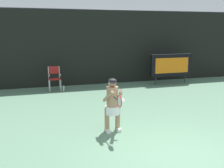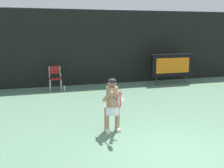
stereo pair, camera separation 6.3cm
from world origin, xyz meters
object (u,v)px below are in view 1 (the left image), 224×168
Objects in this scene: umpire_chair at (54,77)px; tennis_player at (113,103)px; tennis_racket at (119,101)px; scoreboard at (171,65)px; water_bottle at (64,88)px.

tennis_player is at bearing -80.73° from umpire_chair.
tennis_racket is (0.89, -6.28, 0.38)m from umpire_chair.
water_bottle is at bearing -179.66° from scoreboard.
tennis_racket is at bearing -92.78° from tennis_player.
tennis_player is 0.67m from tennis_racket.
scoreboard reaches higher than umpire_chair.
umpire_chair is at bearing 108.81° from tennis_racket.
tennis_racket is (-0.03, -0.63, 0.22)m from tennis_player.
scoreboard is at bearing 0.34° from water_bottle.
water_bottle is 6.14m from tennis_racket.
water_bottle is at bearing 95.81° from tennis_player.
scoreboard reaches higher than water_bottle.
scoreboard is at bearing 62.32° from tennis_racket.
scoreboard is 8.30× the size of water_bottle.
scoreboard is at bearing 48.69° from tennis_player.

